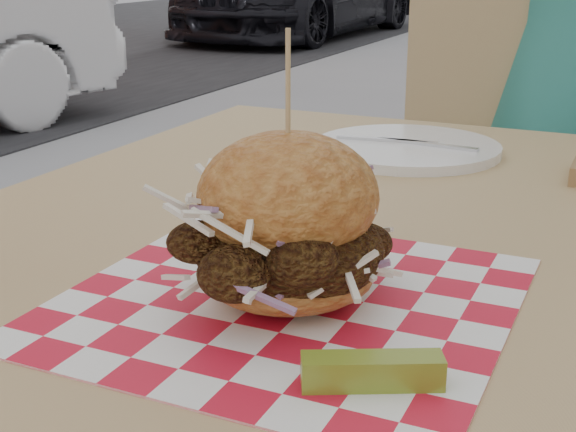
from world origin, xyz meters
name	(u,v)px	position (x,y,z in m)	size (l,w,h in m)	color
patio_table	(305,297)	(0.26, -0.18, 0.67)	(0.80, 1.20, 0.75)	tan
patio_chair	(487,182)	(0.27, 0.78, 0.55)	(0.47, 0.48, 0.95)	tan
paper_liner	(288,300)	(0.32, -0.36, 0.75)	(0.36, 0.36, 0.00)	red
sandwich	(288,229)	(0.32, -0.36, 0.81)	(0.20, 0.20, 0.22)	#BE7A35
pickle_spear	(372,371)	(0.43, -0.46, 0.76)	(0.10, 0.02, 0.02)	olive
place_setting	(407,148)	(0.26, 0.19, 0.76)	(0.27, 0.27, 0.02)	white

